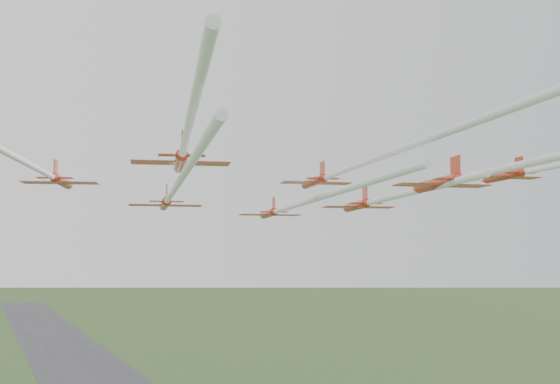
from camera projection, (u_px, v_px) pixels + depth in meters
name	position (u px, v px, depth m)	size (l,w,h in m)	color
runway	(87.00, 374.00, 268.96)	(38.00, 900.00, 0.04)	#2F2F32
jet_lead	(293.00, 206.00, 92.61)	(17.59, 66.60, 2.84)	red
jet_row2_left	(172.00, 193.00, 76.41)	(17.18, 66.07, 2.85)	red
jet_row2_right	(376.00, 201.00, 89.46)	(14.44, 45.42, 2.96)	red
jet_row3_left	(35.00, 167.00, 67.35)	(18.40, 51.61, 2.52)	red
jet_row3_mid	(370.00, 161.00, 62.65)	(15.00, 64.68, 2.38)	red
jet_row4_left	(184.00, 146.00, 54.83)	(13.83, 44.03, 2.65)	red
jet_row4_right	(479.00, 174.00, 61.79)	(12.15, 43.45, 2.81)	red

